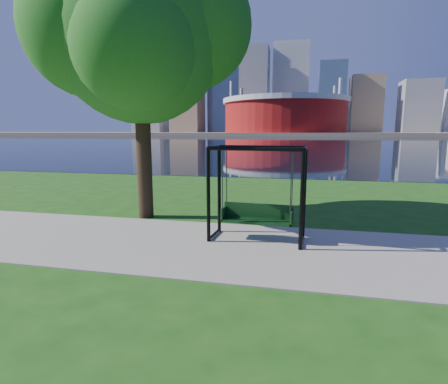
% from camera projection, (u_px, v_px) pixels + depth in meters
% --- Properties ---
extents(ground, '(900.00, 900.00, 0.00)m').
position_uv_depth(ground, '(232.00, 241.00, 8.69)').
color(ground, '#1E5114').
rests_on(ground, ground).
extents(path, '(120.00, 4.00, 0.03)m').
position_uv_depth(path, '(227.00, 247.00, 8.20)').
color(path, '#9E937F').
rests_on(path, ground).
extents(river, '(900.00, 180.00, 0.02)m').
position_uv_depth(river, '(296.00, 140.00, 106.83)').
color(river, black).
rests_on(river, ground).
extents(far_bank, '(900.00, 228.00, 2.00)m').
position_uv_depth(far_bank, '(300.00, 133.00, 302.96)').
color(far_bank, '#937F60').
rests_on(far_bank, ground).
extents(stadium, '(83.00, 83.00, 32.00)m').
position_uv_depth(stadium, '(285.00, 114.00, 234.50)').
color(stadium, maroon).
rests_on(stadium, far_bank).
extents(skyline, '(392.00, 66.00, 96.50)m').
position_uv_depth(skyline, '(297.00, 94.00, 310.79)').
color(skyline, gray).
rests_on(skyline, far_bank).
extents(swing, '(2.35, 1.14, 2.35)m').
position_uv_depth(swing, '(257.00, 196.00, 8.54)').
color(swing, black).
rests_on(swing, ground).
extents(park_tree, '(6.44, 5.81, 7.99)m').
position_uv_depth(park_tree, '(138.00, 33.00, 10.27)').
color(park_tree, black).
rests_on(park_tree, ground).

